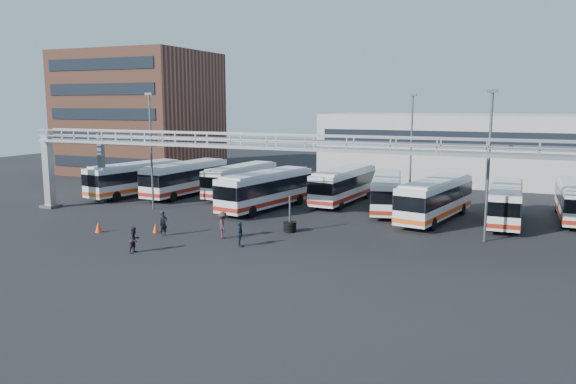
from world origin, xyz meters
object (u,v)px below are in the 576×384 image
at_px(light_pole_left, 151,145).
at_px(light_pole_mid, 489,158).
at_px(pedestrian_c, 223,225).
at_px(pedestrian_d, 240,234).
at_px(pedestrian_b, 134,240).
at_px(bus_8, 575,200).
at_px(bus_4, 344,184).
at_px(cone_right, 156,228).
at_px(bus_2, 241,179).
at_px(bus_6, 435,198).
at_px(bus_5, 387,191).
at_px(bus_3, 266,189).
at_px(pedestrian_a, 163,223).
at_px(light_pole_back, 411,141).
at_px(bus_7, 505,202).
at_px(tire_stack, 290,226).
at_px(bus_0, 136,178).
at_px(bus_1, 186,177).
at_px(cone_left, 98,227).

xyz_separation_m(light_pole_left, light_pole_mid, (28.00, -1.00, 0.00)).
height_order(pedestrian_c, pedestrian_d, pedestrian_c).
bearing_deg(pedestrian_b, bus_8, -44.17).
height_order(bus_4, cone_right, bus_4).
relative_size(light_pole_mid, bus_2, 0.96).
bearing_deg(light_pole_mid, bus_6, 126.10).
xyz_separation_m(bus_4, bus_5, (4.62, -2.32, -0.06)).
bearing_deg(pedestrian_d, cone_right, 61.35).
bearing_deg(bus_3, bus_2, 145.84).
relative_size(bus_2, pedestrian_a, 5.95).
bearing_deg(bus_5, pedestrian_d, -122.51).
bearing_deg(light_pole_back, bus_2, -162.92).
height_order(light_pole_mid, pedestrian_a, light_pole_mid).
bearing_deg(pedestrian_d, light_pole_left, 37.20).
bearing_deg(light_pole_left, bus_7, 11.22).
bearing_deg(pedestrian_b, light_pole_left, 38.17).
bearing_deg(cone_right, light_pole_back, 56.46).
bearing_deg(pedestrian_c, tire_stack, -78.99).
bearing_deg(bus_0, pedestrian_b, -41.52).
height_order(light_pole_left, bus_6, light_pole_left).
xyz_separation_m(light_pole_mid, light_pole_back, (-8.00, 15.00, 0.00)).
xyz_separation_m(bus_0, pedestrian_c, (17.26, -12.59, -0.91)).
bearing_deg(bus_0, pedestrian_d, -25.36).
bearing_deg(cone_right, bus_1, 115.50).
distance_m(bus_0, pedestrian_d, 24.01).
bearing_deg(bus_4, bus_7, -9.65).
bearing_deg(pedestrian_c, pedestrian_d, -161.63).
bearing_deg(light_pole_left, bus_2, 66.22).
relative_size(bus_3, pedestrian_c, 6.08).
xyz_separation_m(bus_0, cone_left, (7.94, -14.50, -1.45)).
xyz_separation_m(light_pole_mid, pedestrian_d, (-14.68, -7.73, -4.89)).
bearing_deg(bus_4, bus_3, -127.36).
bearing_deg(light_pole_back, cone_right, -123.54).
bearing_deg(tire_stack, bus_4, 89.98).
xyz_separation_m(light_pole_back, cone_right, (-14.26, -21.52, -5.40)).
relative_size(light_pole_back, cone_left, 12.83).
relative_size(bus_3, bus_5, 1.08).
distance_m(bus_2, pedestrian_a, 17.48).
bearing_deg(pedestrian_c, bus_2, -12.02).
xyz_separation_m(bus_1, bus_6, (25.14, -2.57, -0.04)).
relative_size(bus_1, bus_4, 1.05).
height_order(bus_3, bus_8, bus_3).
relative_size(bus_6, bus_8, 1.11).
height_order(bus_1, bus_6, bus_1).
distance_m(light_pole_left, pedestrian_a, 11.70).
height_order(light_pole_back, pedestrian_a, light_pole_back).
xyz_separation_m(light_pole_mid, tire_stack, (-13.33, -2.50, -5.28)).
relative_size(light_pole_mid, bus_1, 0.90).
bearing_deg(pedestrian_c, bus_1, 4.95).
height_order(light_pole_left, pedestrian_a, light_pole_left).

